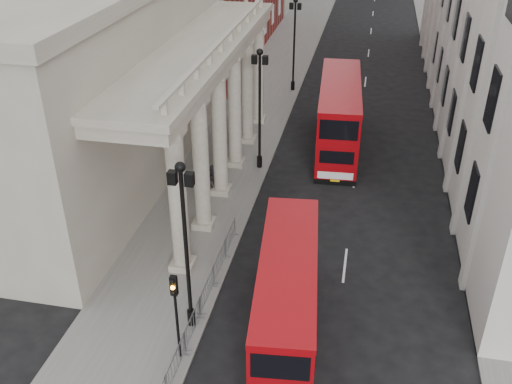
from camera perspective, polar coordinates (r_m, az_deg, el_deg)
name	(u,v)px	position (r m, az deg, el deg)	size (l,w,h in m)	color
sidewalk_west	(255,112)	(49.15, -0.14, 8.01)	(6.00, 140.00, 0.12)	slate
sidewalk_east	(455,127)	(48.83, 19.31, 6.12)	(3.00, 140.00, 0.12)	slate
kerb	(289,114)	(48.68, 3.30, 7.75)	(0.20, 140.00, 0.14)	slate
portico_building	(104,86)	(38.73, -14.99, 10.23)	(9.00, 28.00, 12.00)	gray
lamp_post_south	(185,237)	(24.02, -7.08, -4.53)	(1.05, 0.44, 8.32)	black
lamp_post_mid	(260,102)	(37.81, 0.37, 9.01)	(1.05, 0.44, 8.32)	black
lamp_post_north	(294,38)	(52.87, 3.86, 15.07)	(1.05, 0.44, 8.32)	black
traffic_light	(175,303)	(23.58, -8.08, -10.90)	(0.28, 0.33, 4.30)	black
crowd_barriers	(184,343)	(25.36, -7.17, -14.78)	(0.50, 18.75, 1.10)	gray
bus_near	(287,298)	(24.92, 3.11, -10.57)	(3.39, 10.14, 4.30)	#98070C
bus_far	(339,115)	(42.16, 8.27, 7.63)	(3.52, 11.82, 5.04)	#97060C
pedestrian_a	(213,178)	(36.65, -4.35, 1.44)	(0.63, 0.41, 1.72)	black
pedestrian_b	(209,180)	(36.39, -4.71, 1.16)	(0.81, 0.63, 1.67)	#282320
pedestrian_c	(236,130)	(43.15, -2.01, 6.20)	(0.92, 0.60, 1.88)	black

